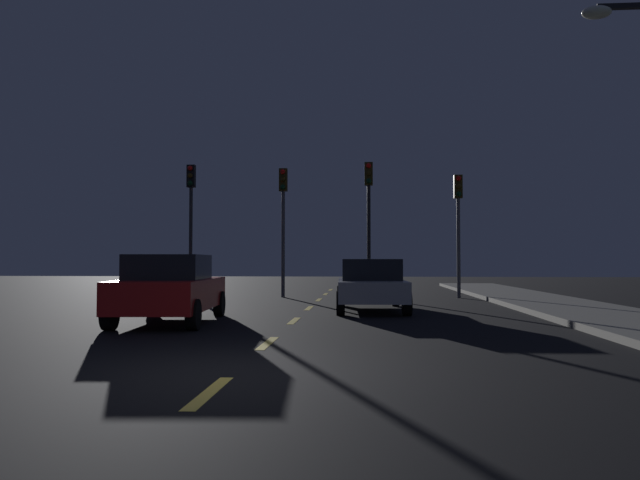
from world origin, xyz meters
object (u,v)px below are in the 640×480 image
(car_adjacent_lane, at_px, (170,288))
(traffic_signal_far_right, at_px, (458,211))
(traffic_signal_center_left, at_px, (283,207))
(traffic_signal_far_left, at_px, (191,205))
(traffic_signal_center_right, at_px, (369,203))
(car_stopped_ahead, at_px, (371,284))

(car_adjacent_lane, bearing_deg, traffic_signal_far_right, 50.23)
(traffic_signal_center_left, distance_m, traffic_signal_far_right, 6.81)
(traffic_signal_center_left, bearing_deg, traffic_signal_far_left, 179.99)
(traffic_signal_center_right, distance_m, car_stopped_ahead, 6.68)
(traffic_signal_center_left, height_order, car_adjacent_lane, traffic_signal_center_left)
(traffic_signal_far_left, distance_m, car_stopped_ahead, 9.73)
(traffic_signal_far_left, height_order, traffic_signal_center_right, traffic_signal_center_right)
(traffic_signal_far_left, bearing_deg, traffic_signal_center_left, -0.01)
(traffic_signal_center_right, bearing_deg, traffic_signal_far_right, -0.02)
(car_adjacent_lane, bearing_deg, car_stopped_ahead, 38.60)
(traffic_signal_center_right, bearing_deg, traffic_signal_center_left, -179.99)
(traffic_signal_far_left, height_order, traffic_signal_far_right, traffic_signal_far_left)
(traffic_signal_center_right, xyz_separation_m, traffic_signal_far_right, (3.44, -0.00, -0.34))
(car_adjacent_lane, bearing_deg, traffic_signal_center_right, 64.49)
(traffic_signal_far_left, xyz_separation_m, car_adjacent_lane, (2.46, -9.70, -2.88))
(traffic_signal_center_left, relative_size, traffic_signal_far_right, 1.07)
(traffic_signal_far_left, bearing_deg, car_adjacent_lane, -75.79)
(traffic_signal_center_left, xyz_separation_m, traffic_signal_far_right, (6.81, -0.00, -0.21))
(traffic_signal_far_right, relative_size, car_adjacent_lane, 1.10)
(traffic_signal_center_right, height_order, traffic_signal_far_right, traffic_signal_center_right)
(traffic_signal_far_left, bearing_deg, traffic_signal_far_right, -0.01)
(traffic_signal_far_right, bearing_deg, traffic_signal_center_right, 179.98)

